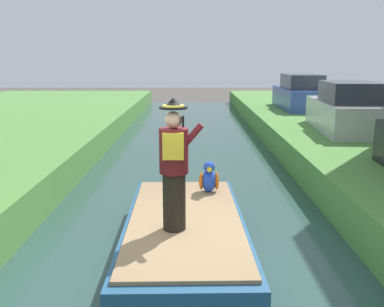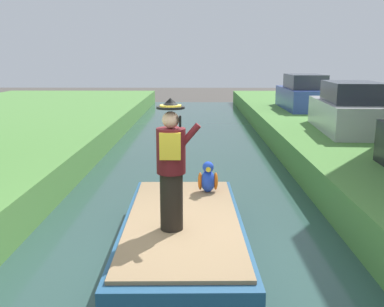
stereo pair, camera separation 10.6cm
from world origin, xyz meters
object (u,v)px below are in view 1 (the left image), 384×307
Objects in this scene: boat at (183,236)px; parrot_plush at (207,179)px; parked_car_blue at (298,94)px; parked_car_silver at (345,110)px; person_pirate at (172,166)px.

parrot_plush is (0.41, 1.29, 0.55)m from boat.
parked_car_blue reaches higher than parrot_plush.
parked_car_blue is at bearing 90.00° from parked_car_silver.
boat is 7.43× the size of parrot_plush.
parked_car_silver and parked_car_blue have the same top height.
person_pirate is at bearing -107.43° from parrot_plush.
parrot_plush is 0.14× the size of parked_car_blue.
person_pirate is 0.46× the size of parked_car_blue.
parked_car_silver is 5.90m from parked_car_blue.
boat is at bearing 75.60° from person_pirate.
boat is 8.63m from parked_car_silver.
person_pirate reaches higher than parked_car_silver.
person_pirate is (-0.14, -0.46, 1.23)m from boat.
parrot_plush is 12.49m from parked_car_blue.
boat is 13.87m from parked_car_blue.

